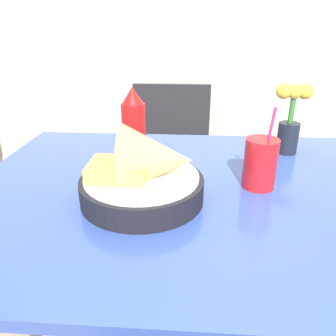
% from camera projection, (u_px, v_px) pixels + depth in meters
% --- Properties ---
extents(dining_table, '(1.14, 0.86, 0.75)m').
position_uv_depth(dining_table, '(190.00, 221.00, 0.87)').
color(dining_table, '#334C9E').
rests_on(dining_table, ground_plane).
extents(chair_far_window, '(0.40, 0.40, 0.85)m').
position_uv_depth(chair_far_window, '(170.00, 153.00, 1.72)').
color(chair_far_window, black).
rests_on(chair_far_window, ground_plane).
extents(food_basket, '(0.29, 0.29, 0.18)m').
position_uv_depth(food_basket, '(147.00, 175.00, 0.74)').
color(food_basket, black).
rests_on(food_basket, dining_table).
extents(ketchup_bottle, '(0.07, 0.07, 0.22)m').
position_uv_depth(ketchup_bottle, '(134.00, 125.00, 0.97)').
color(ketchup_bottle, red).
rests_on(ketchup_bottle, dining_table).
extents(drink_cup, '(0.08, 0.08, 0.21)m').
position_uv_depth(drink_cup, '(260.00, 165.00, 0.81)').
color(drink_cup, red).
rests_on(drink_cup, dining_table).
extents(flower_vase, '(0.11, 0.07, 0.22)m').
position_uv_depth(flower_vase, '(290.00, 119.00, 1.01)').
color(flower_vase, black).
rests_on(flower_vase, dining_table).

